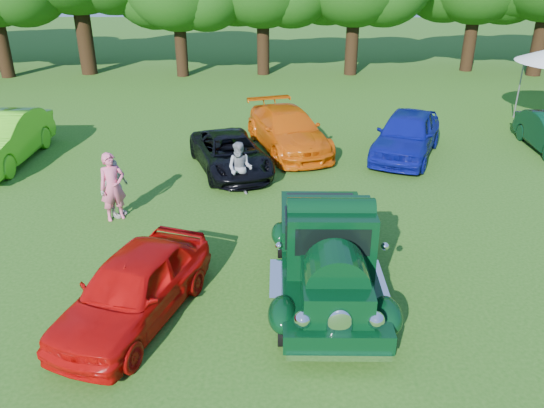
{
  "coord_description": "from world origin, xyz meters",
  "views": [
    {
      "loc": [
        0.15,
        -9.33,
        6.47
      ],
      "look_at": [
        0.03,
        2.3,
        1.1
      ],
      "focal_mm": 35.0,
      "sensor_mm": 36.0,
      "label": 1
    }
  ],
  "objects_px": {
    "spectator_grey": "(240,168)",
    "hero_pickup": "(327,253)",
    "back_car_lime": "(1,139)",
    "spectator_pink": "(113,187)",
    "red_convertible": "(134,288)",
    "back_car_black": "(230,153)",
    "spectator_white": "(115,188)",
    "back_car_blue": "(407,134)",
    "back_car_orange": "(288,130)"
  },
  "relations": [
    {
      "from": "back_car_lime",
      "to": "spectator_pink",
      "type": "distance_m",
      "value": 6.73
    },
    {
      "from": "back_car_lime",
      "to": "back_car_black",
      "type": "xyz_separation_m",
      "value": [
        7.96,
        -0.68,
        -0.24
      ]
    },
    {
      "from": "back_car_lime",
      "to": "back_car_black",
      "type": "height_order",
      "value": "back_car_lime"
    },
    {
      "from": "hero_pickup",
      "to": "back_car_lime",
      "type": "relative_size",
      "value": 1.01
    },
    {
      "from": "back_car_black",
      "to": "spectator_white",
      "type": "height_order",
      "value": "spectator_white"
    },
    {
      "from": "back_car_black",
      "to": "spectator_white",
      "type": "bearing_deg",
      "value": -148.68
    },
    {
      "from": "hero_pickup",
      "to": "back_car_blue",
      "type": "relative_size",
      "value": 1.1
    },
    {
      "from": "back_car_lime",
      "to": "spectator_pink",
      "type": "xyz_separation_m",
      "value": [
        5.12,
        -4.37,
        0.09
      ]
    },
    {
      "from": "back_car_black",
      "to": "back_car_orange",
      "type": "xyz_separation_m",
      "value": [
        1.96,
        2.19,
        0.13
      ]
    },
    {
      "from": "back_car_orange",
      "to": "hero_pickup",
      "type": "bearing_deg",
      "value": -103.9
    },
    {
      "from": "spectator_pink",
      "to": "spectator_white",
      "type": "distance_m",
      "value": 0.23
    },
    {
      "from": "back_car_black",
      "to": "spectator_grey",
      "type": "xyz_separation_m",
      "value": [
        0.45,
        -1.92,
        0.19
      ]
    },
    {
      "from": "back_car_lime",
      "to": "spectator_white",
      "type": "distance_m",
      "value": 6.6
    },
    {
      "from": "hero_pickup",
      "to": "back_car_lime",
      "type": "bearing_deg",
      "value": 143.81
    },
    {
      "from": "hero_pickup",
      "to": "back_car_black",
      "type": "xyz_separation_m",
      "value": [
        -2.62,
        7.06,
        -0.27
      ]
    },
    {
      "from": "red_convertible",
      "to": "back_car_lime",
      "type": "xyz_separation_m",
      "value": [
        -6.76,
        8.78,
        0.16
      ]
    },
    {
      "from": "red_convertible",
      "to": "back_car_blue",
      "type": "relative_size",
      "value": 0.86
    },
    {
      "from": "back_car_orange",
      "to": "spectator_pink",
      "type": "distance_m",
      "value": 7.59
    },
    {
      "from": "spectator_white",
      "to": "back_car_blue",
      "type": "bearing_deg",
      "value": -33.75
    },
    {
      "from": "spectator_grey",
      "to": "back_car_lime",
      "type": "bearing_deg",
      "value": 179.02
    },
    {
      "from": "back_car_black",
      "to": "spectator_white",
      "type": "distance_m",
      "value": 4.53
    },
    {
      "from": "hero_pickup",
      "to": "back_car_black",
      "type": "distance_m",
      "value": 7.54
    },
    {
      "from": "back_car_black",
      "to": "back_car_blue",
      "type": "bearing_deg",
      "value": -5.67
    },
    {
      "from": "back_car_orange",
      "to": "spectator_grey",
      "type": "bearing_deg",
      "value": -128.07
    },
    {
      "from": "back_car_blue",
      "to": "spectator_white",
      "type": "distance_m",
      "value": 10.34
    },
    {
      "from": "red_convertible",
      "to": "back_car_orange",
      "type": "xyz_separation_m",
      "value": [
        3.16,
        10.29,
        0.05
      ]
    },
    {
      "from": "spectator_pink",
      "to": "spectator_grey",
      "type": "bearing_deg",
      "value": -2.98
    },
    {
      "from": "back_car_lime",
      "to": "spectator_pink",
      "type": "bearing_deg",
      "value": -41.69
    },
    {
      "from": "red_convertible",
      "to": "back_car_black",
      "type": "height_order",
      "value": "red_convertible"
    },
    {
      "from": "hero_pickup",
      "to": "spectator_pink",
      "type": "bearing_deg",
      "value": 148.31
    },
    {
      "from": "back_car_blue",
      "to": "spectator_grey",
      "type": "height_order",
      "value": "back_car_blue"
    },
    {
      "from": "red_convertible",
      "to": "back_car_orange",
      "type": "bearing_deg",
      "value": 91.15
    },
    {
      "from": "red_convertible",
      "to": "hero_pickup",
      "type": "bearing_deg",
      "value": 33.49
    },
    {
      "from": "back_car_blue",
      "to": "spectator_grey",
      "type": "relative_size",
      "value": 2.95
    },
    {
      "from": "spectator_grey",
      "to": "hero_pickup",
      "type": "bearing_deg",
      "value": -51.01
    },
    {
      "from": "red_convertible",
      "to": "back_car_blue",
      "type": "xyz_separation_m",
      "value": [
        7.38,
        9.62,
        0.11
      ]
    },
    {
      "from": "spectator_white",
      "to": "back_car_lime",
      "type": "bearing_deg",
      "value": 77.89
    },
    {
      "from": "hero_pickup",
      "to": "red_convertible",
      "type": "distance_m",
      "value": 3.97
    },
    {
      "from": "back_car_orange",
      "to": "spectator_white",
      "type": "relative_size",
      "value": 3.13
    },
    {
      "from": "back_car_black",
      "to": "red_convertible",
      "type": "bearing_deg",
      "value": -117.91
    },
    {
      "from": "spectator_pink",
      "to": "spectator_grey",
      "type": "distance_m",
      "value": 3.74
    },
    {
      "from": "spectator_pink",
      "to": "red_convertible",
      "type": "bearing_deg",
      "value": -100.92
    },
    {
      "from": "back_car_lime",
      "to": "back_car_blue",
      "type": "bearing_deg",
      "value": 2.17
    },
    {
      "from": "back_car_blue",
      "to": "spectator_white",
      "type": "xyz_separation_m",
      "value": [
        -9.04,
        -5.02,
        0.01
      ]
    },
    {
      "from": "back_car_blue",
      "to": "spectator_white",
      "type": "relative_size",
      "value": 2.89
    },
    {
      "from": "back_car_orange",
      "to": "spectator_pink",
      "type": "height_order",
      "value": "spectator_pink"
    },
    {
      "from": "red_convertible",
      "to": "back_car_orange",
      "type": "distance_m",
      "value": 10.77
    },
    {
      "from": "hero_pickup",
      "to": "spectator_white",
      "type": "height_order",
      "value": "hero_pickup"
    },
    {
      "from": "red_convertible",
      "to": "spectator_grey",
      "type": "distance_m",
      "value": 6.41
    },
    {
      "from": "spectator_pink",
      "to": "spectator_white",
      "type": "bearing_deg",
      "value": 64.38
    }
  ]
}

